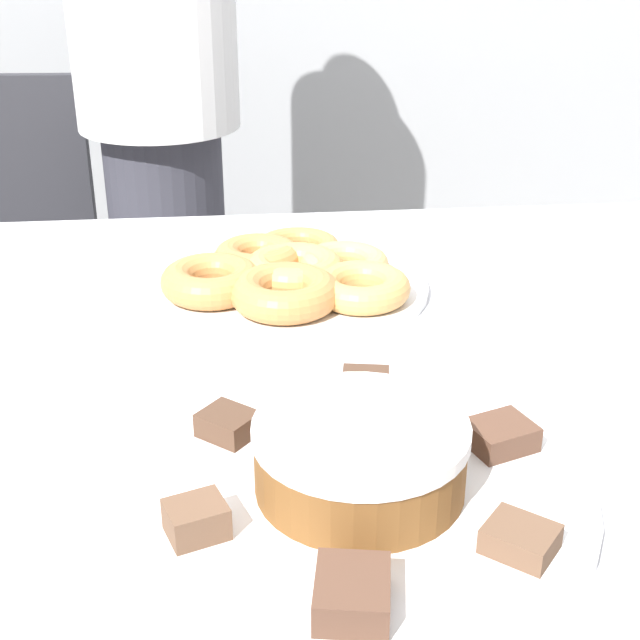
% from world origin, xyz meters
% --- Properties ---
extents(table, '(1.53, 0.97, 0.74)m').
position_xyz_m(table, '(0.00, 0.00, 0.66)').
color(table, silver).
rests_on(table, ground_plane).
extents(person_standing, '(0.31, 0.31, 1.60)m').
position_xyz_m(person_standing, '(-0.19, 0.88, 0.85)').
color(person_standing, '#383842').
rests_on(person_standing, ground_plane).
extents(plate_cake, '(0.39, 0.39, 0.01)m').
position_xyz_m(plate_cake, '(0.04, -0.26, 0.75)').
color(plate_cake, white).
rests_on(plate_cake, table).
extents(plate_donuts, '(0.34, 0.34, 0.01)m').
position_xyz_m(plate_donuts, '(0.02, 0.18, 0.75)').
color(plate_donuts, white).
rests_on(plate_donuts, table).
extents(frosted_cake, '(0.18, 0.18, 0.06)m').
position_xyz_m(frosted_cake, '(0.04, -0.26, 0.78)').
color(frosted_cake, brown).
rests_on(frosted_cake, plate_cake).
extents(lamington_0, '(0.06, 0.06, 0.02)m').
position_xyz_m(lamington_0, '(-0.07, -0.17, 0.76)').
color(lamington_0, '#513828').
rests_on(lamington_0, plate_cake).
extents(lamington_1, '(0.05, 0.05, 0.03)m').
position_xyz_m(lamington_1, '(-0.09, -0.31, 0.76)').
color(lamington_1, brown).
rests_on(lamington_1, plate_cake).
extents(lamington_2, '(0.06, 0.07, 0.03)m').
position_xyz_m(lamington_2, '(0.01, -0.40, 0.76)').
color(lamington_2, brown).
rests_on(lamington_2, plate_cake).
extents(lamington_3, '(0.07, 0.06, 0.02)m').
position_xyz_m(lamington_3, '(0.15, -0.35, 0.76)').
color(lamington_3, brown).
rests_on(lamington_3, plate_cake).
extents(lamington_4, '(0.07, 0.06, 0.02)m').
position_xyz_m(lamington_4, '(0.17, -0.21, 0.76)').
color(lamington_4, brown).
rests_on(lamington_4, plate_cake).
extents(lamington_5, '(0.05, 0.06, 0.03)m').
position_xyz_m(lamington_5, '(0.06, -0.12, 0.76)').
color(lamington_5, '#513828').
rests_on(lamington_5, plate_cake).
extents(donut_0, '(0.13, 0.13, 0.04)m').
position_xyz_m(donut_0, '(0.02, 0.18, 0.77)').
color(donut_0, tan).
rests_on(donut_0, plate_donuts).
extents(donut_1, '(0.12, 0.12, 0.04)m').
position_xyz_m(donut_1, '(-0.09, 0.15, 0.77)').
color(donut_1, '#C68447').
rests_on(donut_1, plate_donuts).
extents(donut_2, '(0.13, 0.13, 0.04)m').
position_xyz_m(donut_2, '(0.00, 0.10, 0.77)').
color(donut_2, '#C68447').
rests_on(donut_2, plate_donuts).
extents(donut_3, '(0.12, 0.12, 0.03)m').
position_xyz_m(donut_3, '(0.09, 0.12, 0.77)').
color(donut_3, tan).
rests_on(donut_3, plate_donuts).
extents(donut_4, '(0.11, 0.11, 0.03)m').
position_xyz_m(donut_4, '(0.08, 0.20, 0.77)').
color(donut_4, '#E5AD66').
rests_on(donut_4, plate_donuts).
extents(donut_5, '(0.12, 0.12, 0.03)m').
position_xyz_m(donut_5, '(0.03, 0.26, 0.77)').
color(donut_5, '#C68447').
rests_on(donut_5, plate_donuts).
extents(donut_6, '(0.11, 0.11, 0.04)m').
position_xyz_m(donut_6, '(-0.03, 0.22, 0.77)').
color(donut_6, '#C68447').
rests_on(donut_6, plate_donuts).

